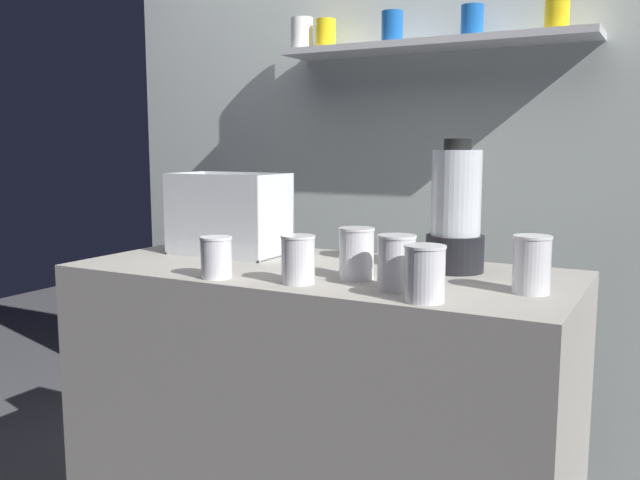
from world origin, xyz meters
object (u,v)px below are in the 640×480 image
Objects in this scene: blender_pitcher at (456,215)px; juice_cup_orange_right at (397,265)px; juice_cup_pomegranate_left at (298,262)px; juice_cup_pomegranate_middle at (357,257)px; carrot_display_bin at (228,229)px; juice_cup_orange_rightmost at (532,269)px; juice_cup_orange_far_left at (216,259)px; juice_cup_carrot_far_right at (425,276)px.

blender_pitcher reaches higher than juice_cup_orange_right.
juice_cup_pomegranate_left is (-0.30, -0.35, -0.10)m from blender_pitcher.
blender_pitcher reaches higher than juice_cup_pomegranate_middle.
carrot_display_bin is at bearing -176.47° from blender_pitcher.
juice_cup_pomegranate_middle is 0.98× the size of juice_cup_orange_rightmost.
juice_cup_orange_rightmost reaches higher than juice_cup_orange_far_left.
juice_cup_orange_rightmost reaches higher than juice_cup_orange_right.
juice_cup_carrot_far_right is at bearing -133.41° from juice_cup_orange_rightmost.
juice_cup_pomegranate_middle reaches higher than juice_cup_carrot_far_right.
juice_cup_pomegranate_left is (0.22, 0.04, 0.00)m from juice_cup_orange_far_left.
carrot_display_bin is 0.40m from juice_cup_orange_far_left.
juice_cup_orange_rightmost reaches higher than juice_cup_pomegranate_middle.
juice_cup_orange_right is 0.97× the size of juice_cup_orange_rightmost.
blender_pitcher is 2.73× the size of juice_cup_orange_right.
juice_cup_orange_far_left is 0.82× the size of juice_cup_orange_right.
juice_cup_pomegranate_left is at bearing -163.50° from juice_cup_orange_rightmost.
juice_cup_pomegranate_left is at bearing -169.82° from juice_cup_orange_right.
juice_cup_pomegranate_left is at bearing -34.86° from carrot_display_bin.
blender_pitcher is 3.34× the size of juice_cup_orange_far_left.
carrot_display_bin is 2.67× the size of juice_cup_orange_right.
juice_cup_pomegranate_middle reaches higher than juice_cup_orange_far_left.
juice_cup_carrot_far_right reaches higher than juice_cup_orange_far_left.
carrot_display_bin is 2.91× the size of juice_cup_pomegranate_left.
juice_cup_pomegranate_left is 0.89× the size of juice_cup_orange_rightmost.
blender_pitcher is 2.71× the size of juice_cup_pomegranate_middle.
juice_cup_pomegranate_middle is at bearing 151.25° from juice_cup_orange_right.
juice_cup_orange_rightmost is at bearing 16.50° from juice_cup_pomegranate_left.
juice_cup_orange_far_left is 0.86× the size of juice_cup_carrot_far_right.
juice_cup_carrot_far_right is (0.10, -0.09, -0.00)m from juice_cup_orange_right.
juice_cup_carrot_far_right is at bearing -40.58° from juice_cup_orange_right.
juice_cup_pomegranate_left is at bearing -130.36° from blender_pitcher.
juice_cup_pomegranate_middle is (0.33, 0.16, 0.01)m from juice_cup_orange_far_left.
juice_cup_orange_right is at bearing 10.18° from juice_cup_pomegranate_left.
juice_cup_orange_far_left is 0.81× the size of juice_cup_pomegranate_middle.
juice_cup_orange_rightmost is at bearing 46.59° from juice_cup_carrot_far_right.
carrot_display_bin is at bearing 121.65° from juice_cup_orange_far_left.
carrot_display_bin is 0.98× the size of blender_pitcher.
blender_pitcher is 2.86× the size of juice_cup_carrot_far_right.
blender_pitcher is 0.47m from juice_cup_pomegranate_left.
juice_cup_orange_right is at bearing 9.95° from juice_cup_orange_far_left.
juice_cup_orange_far_left is at bearing -170.05° from juice_cup_orange_right.
carrot_display_bin is 0.85m from juice_cup_carrot_far_right.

